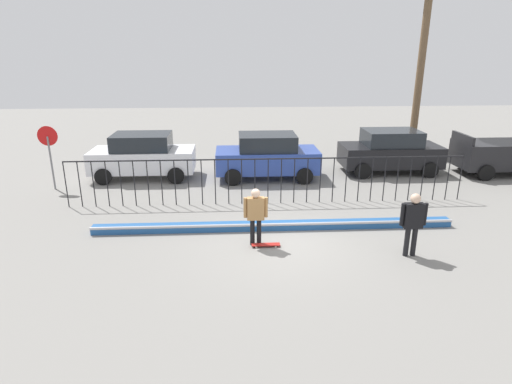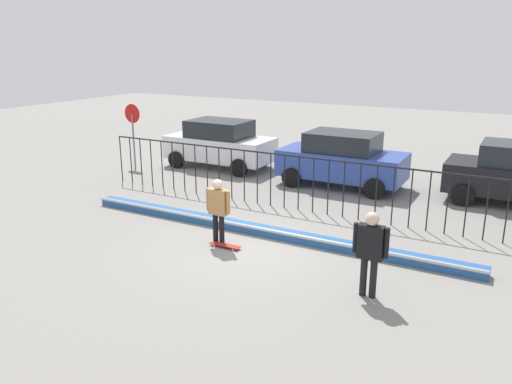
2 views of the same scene
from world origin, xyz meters
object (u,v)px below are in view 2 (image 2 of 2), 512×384
skateboard (225,245)px  parked_car_white (220,143)px  skateboarder (218,206)px  camera_operator (370,247)px  stop_sign (133,126)px  parked_car_blue (342,159)px

skateboard → parked_car_white: parked_car_white is taller
skateboarder → camera_operator: 4.17m
skateboarder → skateboard: (0.27, -0.14, -0.94)m
skateboard → stop_sign: size_ratio=0.32×
parked_car_blue → camera_operator: bearing=-65.8°
camera_operator → stop_sign: bearing=-26.3°
parked_car_blue → stop_sign: (-8.49, -1.04, 0.64)m
parked_car_white → parked_car_blue: size_ratio=1.00×
skateboarder → stop_sign: (-7.63, 5.52, 0.62)m
skateboarder → camera_operator: size_ratio=0.95×
camera_operator → stop_sign: (-11.70, 6.43, 0.56)m
skateboarder → camera_operator: bearing=-37.8°
skateboard → camera_operator: 3.99m
camera_operator → parked_car_white: bearing=-40.3°
skateboarder → parked_car_white: 8.21m
skateboarder → stop_sign: bearing=118.8°
skateboarder → parked_car_white: parked_car_white is taller
skateboarder → camera_operator: (4.07, -0.90, 0.05)m
camera_operator → parked_car_white: (-8.47, 7.83, -0.08)m
skateboarder → parked_car_blue: size_ratio=0.39×
parked_car_blue → skateboard: bearing=-94.1°
stop_sign → skateboard: bearing=-35.6°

